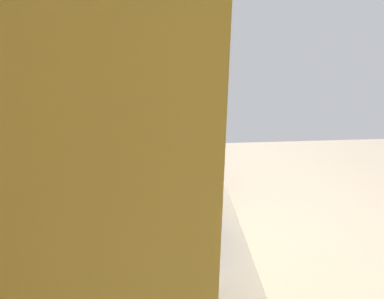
{
  "coord_description": "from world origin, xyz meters",
  "views": [
    {
      "loc": [
        -1.7,
        1.2,
        1.88
      ],
      "look_at": [
        -0.05,
        1.08,
        1.2
      ],
      "focal_mm": 27.34,
      "sensor_mm": 36.0,
      "label": 1
    }
  ],
  "objects_px": {
    "microwave": "(174,218)",
    "bowl": "(184,137)",
    "kettle": "(190,181)",
    "oven_range": "(174,156)"
  },
  "relations": [
    {
      "from": "microwave",
      "to": "bowl",
      "type": "bearing_deg",
      "value": -4.39
    },
    {
      "from": "microwave",
      "to": "kettle",
      "type": "height_order",
      "value": "microwave"
    },
    {
      "from": "kettle",
      "to": "oven_range",
      "type": "bearing_deg",
      "value": 3.01
    },
    {
      "from": "oven_range",
      "to": "kettle",
      "type": "xyz_separation_m",
      "value": [
        -1.59,
        -0.08,
        0.51
      ]
    },
    {
      "from": "microwave",
      "to": "bowl",
      "type": "xyz_separation_m",
      "value": [
        1.41,
        -0.11,
        -0.12
      ]
    },
    {
      "from": "bowl",
      "to": "kettle",
      "type": "distance_m",
      "value": 0.92
    },
    {
      "from": "oven_range",
      "to": "bowl",
      "type": "distance_m",
      "value": 0.83
    },
    {
      "from": "microwave",
      "to": "kettle",
      "type": "bearing_deg",
      "value": -12.28
    },
    {
      "from": "bowl",
      "to": "microwave",
      "type": "bearing_deg",
      "value": 175.61
    },
    {
      "from": "oven_range",
      "to": "bowl",
      "type": "bearing_deg",
      "value": -172.97
    }
  ]
}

